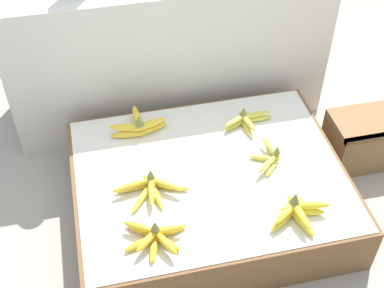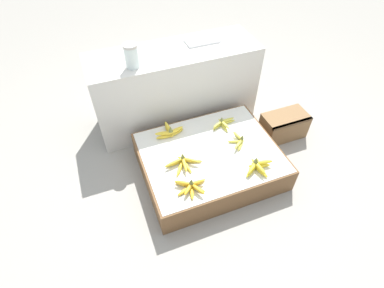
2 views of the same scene
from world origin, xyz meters
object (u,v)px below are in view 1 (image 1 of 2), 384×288
object	(u,v)px
banana_bunch_back_midleft	(246,120)
banana_bunch_front_midleft	(297,212)
banana_bunch_middle_left	(150,188)
banana_bunch_front_left	(154,237)
wooden_crate	(373,138)
banana_bunch_back_left	(139,126)
banana_bunch_middle_midleft	(270,156)

from	to	relation	value
banana_bunch_back_midleft	banana_bunch_front_midleft	bearing A→B (deg)	-86.59
banana_bunch_front_midleft	banana_bunch_back_midleft	size ratio (longest dim) A/B	1.08
banana_bunch_middle_left	banana_bunch_back_midleft	world-z (taller)	banana_bunch_middle_left
banana_bunch_front_left	banana_bunch_middle_left	bearing A→B (deg)	84.33
wooden_crate	banana_bunch_back_left	distance (m)	1.01
banana_bunch_front_midleft	banana_bunch_back_left	xyz separation A→B (m)	(-0.47, 0.56, 0.00)
banana_bunch_back_midleft	banana_bunch_front_left	bearing A→B (deg)	-133.49
banana_bunch_front_midleft	banana_bunch_middle_midleft	bearing A→B (deg)	90.23
banana_bunch_front_midleft	banana_bunch_middle_midleft	size ratio (longest dim) A/B	1.17
banana_bunch_front_left	banana_bunch_back_midleft	distance (m)	0.68
banana_bunch_middle_midleft	wooden_crate	bearing A→B (deg)	13.54
banana_bunch_middle_left	banana_bunch_back_left	size ratio (longest dim) A/B	1.17
wooden_crate	banana_bunch_front_midleft	xyz separation A→B (m)	(-0.52, -0.41, 0.14)
banana_bunch_back_left	banana_bunch_front_midleft	bearing A→B (deg)	-49.99
banana_bunch_front_midleft	banana_bunch_back_left	bearing A→B (deg)	130.01
wooden_crate	banana_bunch_back_left	xyz separation A→B (m)	(-0.99, 0.15, 0.14)
banana_bunch_front_left	banana_bunch_front_midleft	bearing A→B (deg)	-1.09
banana_bunch_back_left	banana_bunch_back_midleft	xyz separation A→B (m)	(0.44, -0.05, -0.01)
banana_bunch_middle_left	banana_bunch_back_left	distance (m)	0.33
banana_bunch_front_left	banana_bunch_front_midleft	world-z (taller)	banana_bunch_front_midleft
banana_bunch_middle_midleft	banana_bunch_back_midleft	bearing A→B (deg)	97.47
banana_bunch_middle_left	banana_bunch_back_midleft	distance (m)	0.52
banana_bunch_middle_midleft	banana_bunch_back_midleft	xyz separation A→B (m)	(-0.03, 0.22, 0.00)
banana_bunch_middle_left	banana_bunch_middle_midleft	world-z (taller)	banana_bunch_middle_left
banana_bunch_back_midleft	banana_bunch_middle_midleft	bearing A→B (deg)	-82.53
banana_bunch_back_left	banana_bunch_front_left	bearing A→B (deg)	-93.14
banana_bunch_middle_midleft	banana_bunch_front_left	bearing A→B (deg)	-151.14
wooden_crate	banana_bunch_middle_midleft	size ratio (longest dim) A/B	1.87
banana_bunch_middle_left	banana_bunch_middle_midleft	distance (m)	0.48
banana_bunch_middle_left	wooden_crate	bearing A→B (deg)	10.30
wooden_crate	banana_bunch_front_left	bearing A→B (deg)	-158.59
banana_bunch_front_left	banana_bunch_front_midleft	xyz separation A→B (m)	(0.50, -0.01, 0.01)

